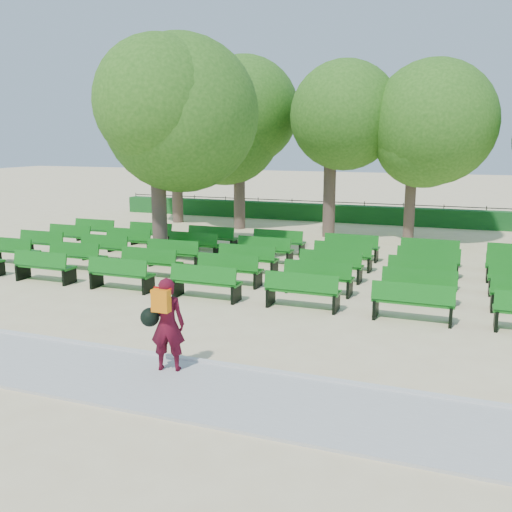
% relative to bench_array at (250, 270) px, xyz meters
% --- Properties ---
extents(ground, '(120.00, 120.00, 0.00)m').
position_rel_bench_array_xyz_m(ground, '(0.45, -1.30, -0.10)').
color(ground, beige).
extents(paving, '(30.00, 2.20, 0.06)m').
position_rel_bench_array_xyz_m(paving, '(0.45, -8.70, -0.07)').
color(paving, '#B8B9B4').
rests_on(paving, ground).
extents(curb, '(30.00, 0.12, 0.10)m').
position_rel_bench_array_xyz_m(curb, '(0.45, -7.55, -0.05)').
color(curb, silver).
rests_on(curb, ground).
extents(hedge, '(26.00, 0.70, 0.90)m').
position_rel_bench_array_xyz_m(hedge, '(0.45, 12.70, 0.35)').
color(hedge, '#16561F').
rests_on(hedge, ground).
extents(fence, '(26.00, 0.10, 1.02)m').
position_rel_bench_array_xyz_m(fence, '(0.45, 13.10, -0.10)').
color(fence, black).
rests_on(fence, ground).
extents(tree_line, '(21.80, 6.80, 7.04)m').
position_rel_bench_array_xyz_m(tree_line, '(0.45, 8.70, -0.10)').
color(tree_line, '#376E1D').
rests_on(tree_line, ground).
extents(bench_array, '(1.99, 0.76, 1.23)m').
position_rel_bench_array_xyz_m(bench_array, '(0.00, 0.00, 0.00)').
color(bench_array, '#126A16').
rests_on(bench_array, ground).
extents(tree_among, '(5.43, 5.43, 7.32)m').
position_rel_bench_array_xyz_m(tree_among, '(-3.63, 0.54, 4.75)').
color(tree_among, brown).
rests_on(tree_among, ground).
extents(person, '(0.88, 0.59, 1.79)m').
position_rel_bench_array_xyz_m(person, '(1.48, -8.13, 0.88)').
color(person, '#4E0B1A').
rests_on(person, ground).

